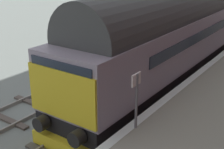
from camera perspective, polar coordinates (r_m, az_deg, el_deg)
ground_plane at (r=12.60m, az=1.84°, el=-7.02°), size 140.00×140.00×0.00m
track_main at (r=12.57m, az=1.85°, el=-6.80°), size 2.50×60.00×0.15m
track_adjacent_west at (r=14.51m, az=-9.32°, el=-3.15°), size 2.50×60.00×0.15m
station_platform at (r=11.05m, az=17.84°, el=-9.43°), size 4.00×44.00×1.01m
diesel_locomotive at (r=17.07m, az=13.76°, el=8.76°), size 2.74×19.57×4.68m
platform_number_sign at (r=9.08m, az=4.47°, el=-3.28°), size 0.10×0.44×1.76m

